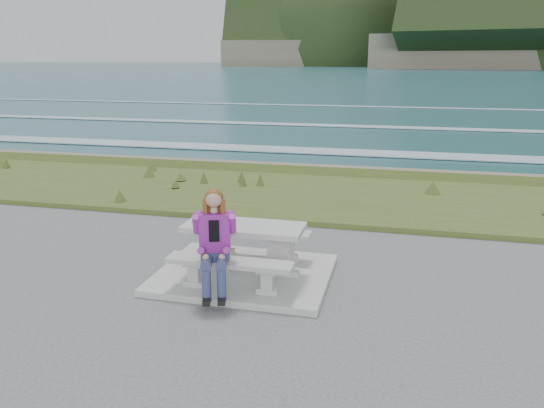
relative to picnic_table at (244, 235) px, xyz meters
name	(u,v)px	position (x,y,z in m)	size (l,w,h in m)	color
concrete_slab	(244,274)	(0.00, 0.00, -0.63)	(2.60, 2.10, 0.10)	#A3A49E
picnic_table	(244,235)	(0.00, 0.00, 0.00)	(1.80, 0.75, 0.75)	#A3A49E
bench_landward	(230,267)	(0.00, -0.70, -0.23)	(1.80, 0.35, 0.45)	#A3A49E
bench_seaward	(256,235)	(0.00, 0.70, -0.23)	(1.80, 0.35, 0.45)	#A3A49E
grass_verge	(304,198)	(0.00, 5.00, -0.68)	(160.00, 4.50, 0.22)	#3A4E1D
shore_drop	(322,173)	(0.00, 7.90, -0.68)	(160.00, 0.80, 2.20)	brown
ocean	(364,144)	(0.00, 25.09, -2.42)	(1600.00, 1600.00, 0.09)	#21545F
seated_woman	(215,257)	(-0.17, -0.83, -0.05)	(0.59, 0.81, 1.45)	navy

